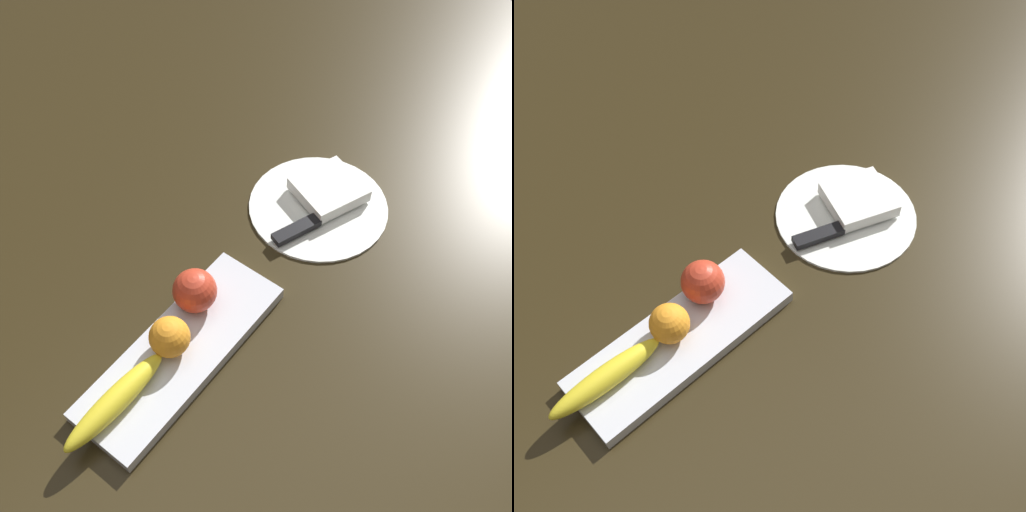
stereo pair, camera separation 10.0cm
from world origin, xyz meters
The scene contains 8 objects.
ground_plane centered at (0.00, 0.00, 0.00)m, with size 2.40×2.40×0.00m, color black.
fruit_tray centered at (-0.02, -0.02, 0.01)m, with size 0.35×0.12×0.02m, color silver.
apple centered at (0.06, 0.01, 0.06)m, with size 0.07×0.07×0.07m, color red.
banana centered at (-0.14, -0.01, 0.04)m, with size 0.18×0.04×0.04m, color yellow.
orange_near_apple centered at (-0.02, -0.01, 0.05)m, with size 0.06×0.06×0.06m, color orange.
dinner_plate centered at (0.35, -0.02, 0.00)m, with size 0.25×0.25×0.01m, color white.
folded_napkin centered at (0.38, -0.02, 0.02)m, with size 0.11×0.11×0.02m, color white.
knife centered at (0.29, -0.03, 0.01)m, with size 0.18×0.08×0.01m.
Camera 1 is at (-0.31, -0.38, 0.85)m, focal length 44.17 mm.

